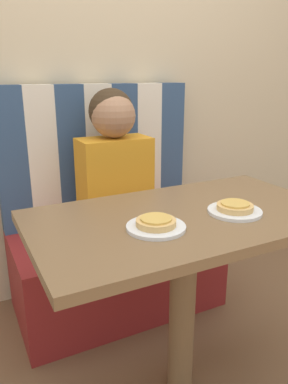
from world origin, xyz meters
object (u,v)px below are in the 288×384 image
at_px(plate_left, 156,227).
at_px(pizza_right, 235,206).
at_px(person, 114,159).
at_px(plate_right, 235,211).
at_px(pizza_left, 156,222).

height_order(plate_left, pizza_right, pizza_right).
height_order(person, plate_right, person).
bearing_deg(plate_left, pizza_right, 0.00).
xyz_separation_m(plate_left, pizza_right, (0.32, 0.00, 0.02)).
bearing_deg(pizza_left, person, 77.64).
relative_size(pizza_left, pizza_right, 1.00).
xyz_separation_m(plate_left, pizza_left, (0.00, 0.00, 0.02)).
xyz_separation_m(person, pizza_right, (0.16, -0.73, -0.04)).
distance_m(person, plate_left, 0.75).
relative_size(plate_left, pizza_left, 1.49).
distance_m(person, pizza_left, 0.74).
relative_size(plate_left, pizza_right, 1.49).
bearing_deg(plate_left, person, 77.64).
bearing_deg(pizza_right, pizza_left, 180.00).
xyz_separation_m(pizza_left, pizza_right, (0.32, 0.00, 0.00)).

